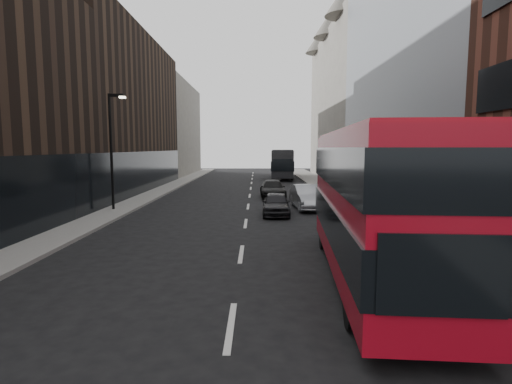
{
  "coord_description": "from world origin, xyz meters",
  "views": [
    {
      "loc": [
        0.57,
        -6.4,
        3.91
      ],
      "look_at": [
        0.55,
        6.33,
        2.5
      ],
      "focal_mm": 28.0,
      "sensor_mm": 36.0,
      "label": 1
    }
  ],
  "objects_px": {
    "grey_bus": "(283,163)",
    "car_b": "(307,197)",
    "street_lamp": "(112,143)",
    "car_a": "(276,204)",
    "car_c": "(273,189)",
    "red_bus": "(373,198)"
  },
  "relations": [
    {
      "from": "street_lamp",
      "to": "car_c",
      "type": "height_order",
      "value": "street_lamp"
    },
    {
      "from": "car_b",
      "to": "street_lamp",
      "type": "bearing_deg",
      "value": -179.29
    },
    {
      "from": "grey_bus",
      "to": "car_b",
      "type": "distance_m",
      "value": 25.63
    },
    {
      "from": "car_a",
      "to": "street_lamp",
      "type": "bearing_deg",
      "value": 174.1
    },
    {
      "from": "car_c",
      "to": "grey_bus",
      "type": "bearing_deg",
      "value": 82.45
    },
    {
      "from": "red_bus",
      "to": "car_c",
      "type": "relative_size",
      "value": 2.36
    },
    {
      "from": "grey_bus",
      "to": "car_c",
      "type": "relative_size",
      "value": 2.46
    },
    {
      "from": "street_lamp",
      "to": "car_b",
      "type": "distance_m",
      "value": 12.56
    },
    {
      "from": "car_a",
      "to": "red_bus",
      "type": "bearing_deg",
      "value": -77.01
    },
    {
      "from": "grey_bus",
      "to": "car_c",
      "type": "distance_m",
      "value": 19.94
    },
    {
      "from": "street_lamp",
      "to": "grey_bus",
      "type": "height_order",
      "value": "street_lamp"
    },
    {
      "from": "grey_bus",
      "to": "car_c",
      "type": "height_order",
      "value": "grey_bus"
    },
    {
      "from": "grey_bus",
      "to": "car_b",
      "type": "bearing_deg",
      "value": -86.21
    },
    {
      "from": "car_a",
      "to": "car_c",
      "type": "height_order",
      "value": "car_c"
    },
    {
      "from": "red_bus",
      "to": "car_a",
      "type": "distance_m",
      "value": 11.79
    },
    {
      "from": "street_lamp",
      "to": "car_a",
      "type": "distance_m",
      "value": 10.62
    },
    {
      "from": "red_bus",
      "to": "street_lamp",
      "type": "bearing_deg",
      "value": 138.22
    },
    {
      "from": "grey_bus",
      "to": "car_b",
      "type": "xyz_separation_m",
      "value": [
        -0.09,
        -25.61,
        -1.19
      ]
    },
    {
      "from": "street_lamp",
      "to": "car_a",
      "type": "height_order",
      "value": "street_lamp"
    },
    {
      "from": "grey_bus",
      "to": "car_c",
      "type": "xyz_separation_m",
      "value": [
        -2.08,
        -19.79,
        -1.29
      ]
    },
    {
      "from": "red_bus",
      "to": "grey_bus",
      "type": "bearing_deg",
      "value": 94.59
    },
    {
      "from": "grey_bus",
      "to": "car_a",
      "type": "xyz_separation_m",
      "value": [
        -2.21,
        -27.99,
        -1.3
      ]
    }
  ]
}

